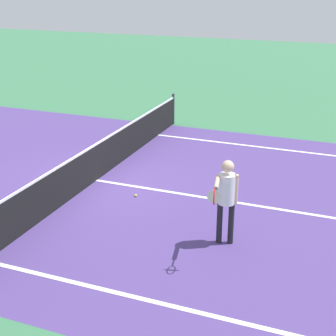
{
  "coord_description": "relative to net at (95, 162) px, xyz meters",
  "views": [
    {
      "loc": [
        -10.24,
        -5.96,
        4.88
      ],
      "look_at": [
        -0.93,
        -2.32,
        1.0
      ],
      "focal_mm": 53.57,
      "sensor_mm": 36.0,
      "label": 1
    }
  ],
  "objects": [
    {
      "name": "tennis_ball_near_net",
      "position": [
        -0.55,
        -1.35,
        -0.46
      ],
      "size": [
        0.07,
        0.07,
        0.07
      ],
      "primitive_type": "sphere",
      "color": "#CCE033",
      "rests_on": "ground_plane"
    },
    {
      "name": "player_near",
      "position": [
        -1.89,
        -3.86,
        0.57
      ],
      "size": [
        1.24,
        0.41,
        1.7
      ],
      "color": "black",
      "rests_on": "ground_plane"
    },
    {
      "name": "court_surface_inbounds",
      "position": [
        0.0,
        0.0,
        -0.49
      ],
      "size": [
        10.62,
        24.4,
        0.0
      ],
      "primitive_type": "cube",
      "color": "#4C387A",
      "rests_on": "ground_plane"
    },
    {
      "name": "net",
      "position": [
        0.0,
        0.0,
        0.0
      ],
      "size": [
        11.04,
        0.09,
        1.07
      ],
      "color": "#33383D",
      "rests_on": "ground_plane"
    },
    {
      "name": "ground_plane",
      "position": [
        0.0,
        0.0,
        -0.49
      ],
      "size": [
        60.0,
        60.0,
        0.0
      ],
      "primitive_type": "plane",
      "color": "#38724C"
    },
    {
      "name": "line_center_service",
      "position": [
        0.0,
        -3.2,
        -0.49
      ],
      "size": [
        0.1,
        6.4,
        0.01
      ],
      "primitive_type": "cube",
      "color": "white",
      "rests_on": "ground_plane"
    }
  ]
}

